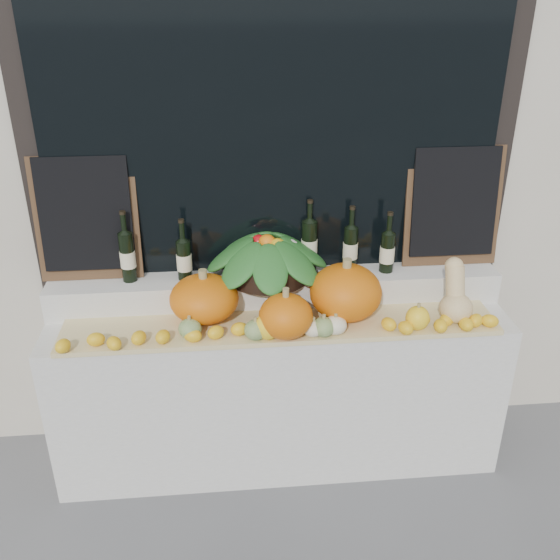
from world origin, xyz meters
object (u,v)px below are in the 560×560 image
at_px(produce_bowl, 267,256).
at_px(pumpkin_left, 204,299).
at_px(butternut_squash, 456,297).
at_px(wine_bottle_tall, 309,244).
at_px(pumpkin_right, 346,292).

bearing_deg(produce_bowl, pumpkin_left, -151.60).
bearing_deg(produce_bowl, butternut_squash, -17.70).
relative_size(produce_bowl, wine_bottle_tall, 1.74).
xyz_separation_m(butternut_squash, produce_bowl, (-0.89, 0.28, 0.13)).
bearing_deg(wine_bottle_tall, pumpkin_right, -64.13).
bearing_deg(pumpkin_right, produce_bowl, 149.23).
bearing_deg(pumpkin_right, pumpkin_left, 176.34).
xyz_separation_m(pumpkin_right, produce_bowl, (-0.36, 0.22, 0.11)).
bearing_deg(wine_bottle_tall, butternut_squash, -28.22).
bearing_deg(pumpkin_left, produce_bowl, 28.40).
distance_m(pumpkin_left, wine_bottle_tall, 0.62).
distance_m(pumpkin_right, produce_bowl, 0.44).
relative_size(pumpkin_left, produce_bowl, 0.51).
bearing_deg(pumpkin_left, butternut_squash, -5.25).
relative_size(butternut_squash, wine_bottle_tall, 0.79).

